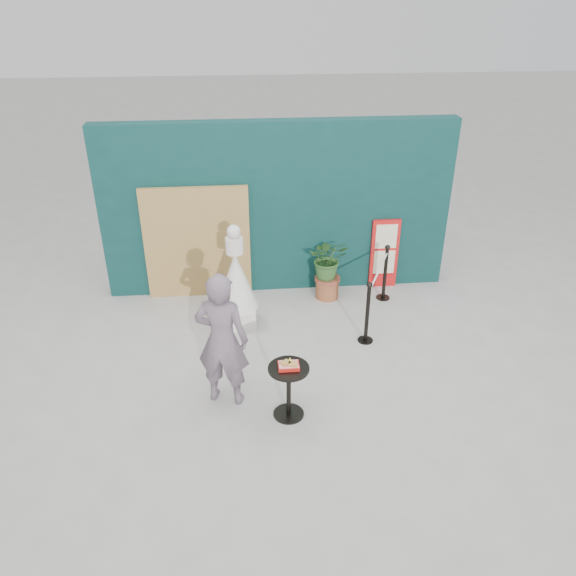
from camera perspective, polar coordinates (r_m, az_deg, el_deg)
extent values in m
plane|color=#ADAAA5|center=(7.77, 0.84, -10.76)|extent=(60.00, 60.00, 0.00)
cube|color=#0A2F2D|center=(9.76, -1.07, 8.06)|extent=(6.00, 0.30, 3.00)
cube|color=tan|center=(9.76, -9.20, 4.51)|extent=(1.80, 0.08, 2.00)
imported|color=slate|center=(7.19, -6.71, -5.27)|extent=(0.78, 0.62, 1.89)
cube|color=red|center=(10.23, 9.75, 3.46)|extent=(0.50, 0.06, 1.30)
cube|color=beige|center=(10.06, 9.96, 5.18)|extent=(0.38, 0.02, 0.45)
cube|color=beige|center=(10.26, 9.73, 2.62)|extent=(0.38, 0.02, 0.45)
cube|color=red|center=(10.42, 9.57, 0.89)|extent=(0.38, 0.02, 0.18)
cube|color=white|center=(9.22, -5.12, -2.67)|extent=(0.58, 0.58, 0.32)
cone|color=white|center=(8.91, -5.29, 0.81)|extent=(0.67, 0.67, 0.95)
cylinder|color=silver|center=(8.64, -5.47, 4.33)|extent=(0.27, 0.27, 0.25)
sphere|color=white|center=(8.55, -5.54, 5.75)|extent=(0.21, 0.21, 0.21)
cylinder|color=black|center=(7.46, 0.07, -12.65)|extent=(0.40, 0.40, 0.02)
cylinder|color=black|center=(7.23, 0.07, -10.57)|extent=(0.06, 0.06, 0.72)
cylinder|color=black|center=(7.00, 0.07, -8.19)|extent=(0.52, 0.52, 0.03)
cube|color=red|center=(6.98, 0.07, -7.92)|extent=(0.26, 0.19, 0.05)
cube|color=red|center=(6.96, 0.07, -7.74)|extent=(0.24, 0.17, 0.00)
cube|color=gold|center=(6.96, -0.27, -7.61)|extent=(0.15, 0.14, 0.02)
cube|color=#E49753|center=(6.94, 0.50, -7.72)|extent=(0.13, 0.13, 0.02)
cone|color=yellow|center=(6.98, 0.20, -7.28)|extent=(0.06, 0.06, 0.06)
cylinder|color=#985B32|center=(9.94, 3.99, -0.06)|extent=(0.40, 0.40, 0.34)
cylinder|color=#974031|center=(9.85, 4.03, 0.94)|extent=(0.45, 0.45, 0.06)
imported|color=#2C5524|center=(9.67, 4.11, 3.03)|extent=(0.67, 0.58, 0.74)
cylinder|color=black|center=(8.89, 7.85, -5.27)|extent=(0.24, 0.24, 0.02)
cylinder|color=black|center=(8.64, 8.05, -2.68)|extent=(0.06, 0.06, 0.96)
sphere|color=black|center=(8.39, 8.29, 0.29)|extent=(0.09, 0.09, 0.09)
cylinder|color=black|center=(10.10, 9.61, -0.96)|extent=(0.24, 0.24, 0.02)
cylinder|color=black|center=(9.88, 9.83, 1.41)|extent=(0.06, 0.06, 0.96)
sphere|color=black|center=(9.66, 10.08, 4.10)|extent=(0.09, 0.09, 0.09)
cylinder|color=silver|center=(9.07, 9.19, 1.71)|extent=(0.63, 1.31, 0.03)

